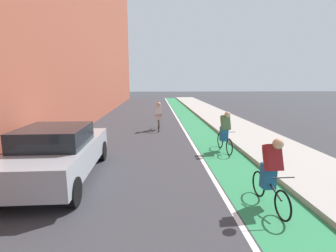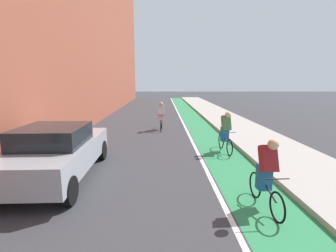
{
  "view_description": "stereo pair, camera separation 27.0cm",
  "coord_description": "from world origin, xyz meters",
  "px_view_note": "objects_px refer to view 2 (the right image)",
  "views": [
    {
      "loc": [
        0.21,
        3.1,
        2.73
      ],
      "look_at": [
        0.68,
        12.1,
        1.07
      ],
      "focal_mm": 26.27,
      "sensor_mm": 36.0,
      "label": 1
    },
    {
      "loc": [
        0.48,
        3.09,
        2.73
      ],
      "look_at": [
        0.68,
        12.1,
        1.07
      ],
      "focal_mm": 26.27,
      "sensor_mm": 36.0,
      "label": 2
    }
  ],
  "objects_px": {
    "cyclist_far": "(161,116)",
    "cyclist_trailing": "(226,132)",
    "parked_sedan_silver": "(57,151)",
    "cyclist_mid": "(266,171)"
  },
  "relations": [
    {
      "from": "cyclist_far",
      "to": "cyclist_trailing",
      "type": "bearing_deg",
      "value": -60.53
    },
    {
      "from": "cyclist_trailing",
      "to": "cyclist_far",
      "type": "height_order",
      "value": "cyclist_far"
    },
    {
      "from": "parked_sedan_silver",
      "to": "cyclist_trailing",
      "type": "height_order",
      "value": "cyclist_trailing"
    },
    {
      "from": "parked_sedan_silver",
      "to": "cyclist_far",
      "type": "distance_m",
      "value": 7.52
    },
    {
      "from": "parked_sedan_silver",
      "to": "cyclist_mid",
      "type": "xyz_separation_m",
      "value": [
        5.17,
        -1.8,
        0.06
      ]
    },
    {
      "from": "cyclist_mid",
      "to": "cyclist_far",
      "type": "xyz_separation_m",
      "value": [
        -2.27,
        8.74,
        -0.04
      ]
    },
    {
      "from": "parked_sedan_silver",
      "to": "cyclist_mid",
      "type": "height_order",
      "value": "cyclist_mid"
    },
    {
      "from": "cyclist_mid",
      "to": "cyclist_far",
      "type": "height_order",
      "value": "cyclist_far"
    },
    {
      "from": "cyclist_mid",
      "to": "cyclist_trailing",
      "type": "distance_m",
      "value": 4.32
    },
    {
      "from": "parked_sedan_silver",
      "to": "cyclist_mid",
      "type": "distance_m",
      "value": 5.48
    }
  ]
}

